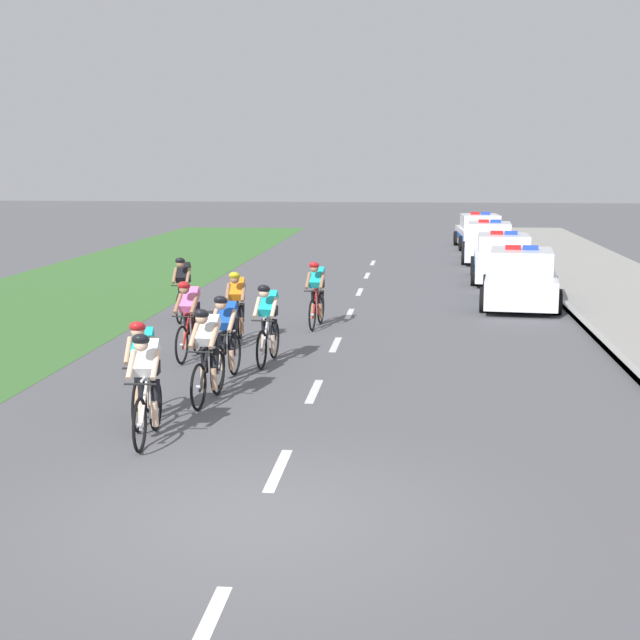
# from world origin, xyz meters

# --- Properties ---
(ground_plane) EXTENTS (160.00, 160.00, 0.00)m
(ground_plane) POSITION_xyz_m (0.00, 0.00, 0.00)
(ground_plane) COLOR #56565B
(kerb_edge) EXTENTS (0.16, 60.00, 0.13)m
(kerb_edge) POSITION_xyz_m (5.48, 14.00, 0.07)
(kerb_edge) COLOR #9E9E99
(kerb_edge) RESTS_ON ground
(grass_verge) EXTENTS (7.00, 60.00, 0.01)m
(grass_verge) POSITION_xyz_m (-8.27, 14.00, 0.00)
(grass_verge) COLOR #3D7033
(grass_verge) RESTS_ON ground
(lane_markings_centre) EXTENTS (0.14, 29.60, 0.01)m
(lane_markings_centre) POSITION_xyz_m (0.00, 11.54, 0.00)
(lane_markings_centre) COLOR white
(lane_markings_centre) RESTS_ON ground
(cyclist_lead) EXTENTS (0.44, 1.72, 1.56)m
(cyclist_lead) POSITION_xyz_m (-1.92, 2.55, 0.79)
(cyclist_lead) COLOR black
(cyclist_lead) RESTS_ON ground
(cyclist_second) EXTENTS (0.46, 1.72, 1.56)m
(cyclist_second) POSITION_xyz_m (-2.25, 3.46, 0.79)
(cyclist_second) COLOR black
(cyclist_second) RESTS_ON ground
(cyclist_third) EXTENTS (0.44, 1.72, 1.56)m
(cyclist_third) POSITION_xyz_m (-1.57, 4.66, 0.79)
(cyclist_third) COLOR black
(cyclist_third) RESTS_ON ground
(cyclist_fourth) EXTENTS (0.44, 1.72, 1.56)m
(cyclist_fourth) POSITION_xyz_m (-1.57, 6.08, 0.79)
(cyclist_fourth) COLOR black
(cyclist_fourth) RESTS_ON ground
(cyclist_fifth) EXTENTS (0.44, 1.72, 1.56)m
(cyclist_fifth) POSITION_xyz_m (-1.09, 7.55, 0.79)
(cyclist_fifth) COLOR black
(cyclist_fifth) RESTS_ON ground
(cyclist_sixth) EXTENTS (0.44, 1.72, 1.56)m
(cyclist_sixth) POSITION_xyz_m (-2.65, 7.86, 0.79)
(cyclist_sixth) COLOR black
(cyclist_sixth) RESTS_ON ground
(cyclist_seventh) EXTENTS (0.43, 1.72, 1.56)m
(cyclist_seventh) POSITION_xyz_m (-2.04, 9.46, 0.79)
(cyclist_seventh) COLOR black
(cyclist_seventh) RESTS_ON ground
(cyclist_eighth) EXTENTS (0.44, 1.72, 1.56)m
(cyclist_eighth) POSITION_xyz_m (-0.61, 11.56, 0.79)
(cyclist_eighth) COLOR black
(cyclist_eighth) RESTS_ON ground
(cyclist_ninth) EXTENTS (0.43, 1.72, 1.56)m
(cyclist_ninth) POSITION_xyz_m (-3.86, 12.19, 0.79)
(cyclist_ninth) COLOR black
(cyclist_ninth) RESTS_ON ground
(police_car_nearest) EXTENTS (2.32, 4.55, 1.59)m
(police_car_nearest) POSITION_xyz_m (4.35, 15.37, 0.68)
(police_car_nearest) COLOR silver
(police_car_nearest) RESTS_ON ground
(police_car_second) EXTENTS (2.17, 4.49, 1.59)m
(police_car_second) POSITION_xyz_m (4.35, 20.59, 0.68)
(police_car_second) COLOR silver
(police_car_second) RESTS_ON ground
(police_car_third) EXTENTS (2.21, 4.50, 1.59)m
(police_car_third) POSITION_xyz_m (4.35, 26.54, 0.68)
(police_car_third) COLOR silver
(police_car_third) RESTS_ON ground
(police_car_furthest) EXTENTS (2.14, 4.47, 1.59)m
(police_car_furthest) POSITION_xyz_m (4.36, 32.13, 0.68)
(police_car_furthest) COLOR white
(police_car_furthest) RESTS_ON ground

